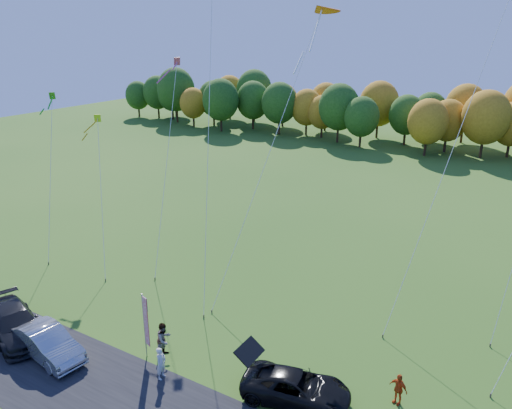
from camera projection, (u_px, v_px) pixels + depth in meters
The scene contains 15 objects.
ground at pixel (196, 366), 25.61m from camera, with size 160.00×160.00×0.00m, color #275315.
tree_line at pixel (435, 152), 70.10m from camera, with size 116.00×12.00×10.00m, color #1E4711, non-canonical shape.
black_suv at pixel (296, 387), 23.04m from camera, with size 2.34×5.07×1.41m, color black.
silver_sedan at pixel (48, 343), 26.15m from camera, with size 1.70×4.88×1.61m, color #98999D.
dark_truck_a at pixel (14, 323), 27.85m from camera, with size 2.33×5.74×1.67m, color black.
person_tailgate_a at pixel (161, 363), 24.48m from camera, with size 0.62×0.41×1.71m, color silver.
person_tailgate_b at pixel (164, 340), 26.16m from camera, with size 0.94×0.73×1.93m, color gray.
person_east at pixel (398, 389), 22.85m from camera, with size 0.92×0.38×1.56m, color #C14112.
feather_flag at pixel (146, 320), 25.50m from camera, with size 0.48×0.21×3.74m.
kite_delta_blue at pixel (210, 62), 29.76m from camera, with size 6.11×10.07×29.97m.
kite_parafoil_orange at pixel (469, 106), 27.19m from camera, with size 6.03×11.29×25.10m.
kite_delta_red at pixel (270, 152), 30.79m from camera, with size 3.44×10.48×18.85m.
kite_diamond_yellow at pixel (101, 195), 35.80m from camera, with size 5.44×5.66×10.66m.
kite_diamond_green at pixel (50, 178), 36.82m from camera, with size 2.69×4.38×12.23m.
kite_diamond_pink at pixel (166, 167), 35.09m from camera, with size 2.75×6.75×14.75m.
Camera 1 is at (13.66, -16.76, 16.34)m, focal length 35.00 mm.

